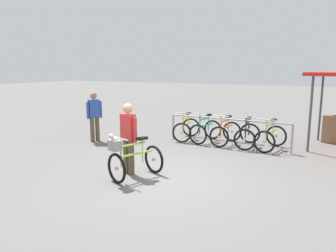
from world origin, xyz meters
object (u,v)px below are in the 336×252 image
at_px(racked_bike_teal, 205,131).
at_px(racked_bike_yellow, 187,129).
at_px(racked_bike_orange, 226,133).
at_px(person_with_featured_bike, 128,135).
at_px(featured_bicycle, 131,158).
at_px(racked_bike_lime, 271,138).
at_px(pedestrian_with_backpack, 94,113).
at_px(racked_bike_black, 247,135).

bearing_deg(racked_bike_teal, racked_bike_yellow, 177.36).
distance_m(racked_bike_orange, person_with_featured_bike, 4.04).
bearing_deg(racked_bike_orange, racked_bike_teal, 177.36).
bearing_deg(featured_bicycle, racked_bike_yellow, 96.91).
relative_size(racked_bike_teal, featured_bicycle, 0.94).
relative_size(racked_bike_orange, racked_bike_lime, 0.97).
bearing_deg(person_with_featured_bike, racked_bike_teal, 83.30).
relative_size(racked_bike_lime, featured_bicycle, 0.96).
height_order(racked_bike_yellow, person_with_featured_bike, person_with_featured_bike).
bearing_deg(racked_bike_yellow, racked_bike_lime, -2.64).
height_order(racked_bike_yellow, pedestrian_with_backpack, pedestrian_with_backpack).
bearing_deg(racked_bike_black, racked_bike_teal, 177.36).
bearing_deg(racked_bike_teal, pedestrian_with_backpack, -154.37).
distance_m(racked_bike_black, racked_bike_lime, 0.70).
relative_size(racked_bike_yellow, pedestrian_with_backpack, 0.72).
relative_size(racked_bike_yellow, person_with_featured_bike, 0.72).
bearing_deg(racked_bike_orange, pedestrian_with_backpack, -158.77).
bearing_deg(racked_bike_yellow, pedestrian_with_backpack, -148.22).
xyz_separation_m(racked_bike_yellow, racked_bike_orange, (1.40, -0.06, -0.00)).
height_order(racked_bike_yellow, racked_bike_lime, same).
xyz_separation_m(racked_bike_orange, racked_bike_black, (0.70, -0.03, 0.00)).
bearing_deg(racked_bike_black, racked_bike_orange, 177.36).
distance_m(person_with_featured_bike, pedestrian_with_backpack, 3.66).
distance_m(racked_bike_black, pedestrian_with_backpack, 5.00).
bearing_deg(person_with_featured_bike, racked_bike_orange, 73.25).
bearing_deg(pedestrian_with_backpack, racked_bike_orange, 21.23).
relative_size(featured_bicycle, pedestrian_with_backpack, 0.77).
relative_size(racked_bike_orange, featured_bicycle, 0.94).
xyz_separation_m(racked_bike_teal, racked_bike_orange, (0.70, -0.03, -0.00)).
distance_m(racked_bike_yellow, pedestrian_with_backpack, 3.14).
relative_size(racked_bike_teal, racked_bike_lime, 0.98).
height_order(racked_bike_teal, person_with_featured_bike, person_with_featured_bike).
bearing_deg(racked_bike_black, featured_bicycle, -111.25).
relative_size(racked_bike_orange, racked_bike_black, 1.03).
bearing_deg(racked_bike_yellow, person_with_featured_bike, -86.40).
xyz_separation_m(racked_bike_black, person_with_featured_bike, (-1.85, -3.80, 0.54)).
distance_m(racked_bike_orange, racked_bike_lime, 1.40).
bearing_deg(racked_bike_lime, racked_bike_black, 177.36).
xyz_separation_m(racked_bike_teal, person_with_featured_bike, (-0.45, -3.86, 0.54)).
xyz_separation_m(racked_bike_yellow, racked_bike_teal, (0.70, -0.03, -0.00)).
height_order(racked_bike_yellow, featured_bicycle, featured_bicycle).
bearing_deg(featured_bicycle, racked_bike_lime, 60.57).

